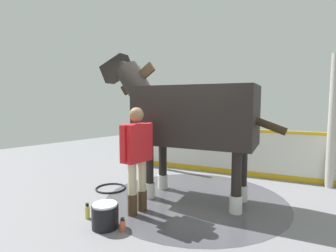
{
  "coord_description": "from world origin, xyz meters",
  "views": [
    {
      "loc": [
        2.79,
        -3.81,
        1.75
      ],
      "look_at": [
        -0.08,
        -0.63,
        1.34
      ],
      "focal_mm": 28.17,
      "sensor_mm": 36.0,
      "label": 1
    }
  ],
  "objects": [
    {
      "name": "ground_plane",
      "position": [
        0.0,
        0.0,
        -0.01
      ],
      "size": [
        16.0,
        16.0,
        0.02
      ],
      "primitive_type": "cube",
      "color": "gray"
    },
    {
      "name": "wash_bucket",
      "position": [
        -0.2,
        -1.79,
        0.17
      ],
      "size": [
        0.37,
        0.37,
        0.34
      ],
      "color": "black",
      "rests_on": "ground"
    },
    {
      "name": "hose_coil",
      "position": [
        -1.48,
        -0.78,
        0.02
      ],
      "size": [
        0.6,
        0.6,
        0.03
      ],
      "primitive_type": "torus",
      "color": "black",
      "rests_on": "ground"
    },
    {
      "name": "roof_post_near",
      "position": [
        -2.59,
        0.95,
        1.34
      ],
      "size": [
        0.16,
        0.16,
        2.68
      ],
      "primitive_type": "cylinder",
      "color": "#B7B2A8",
      "rests_on": "ground"
    },
    {
      "name": "wet_patch",
      "position": [
        0.09,
        -0.1,
        0.0
      ],
      "size": [
        3.22,
        3.22,
        0.0
      ],
      "primitive_type": "cylinder",
      "color": "#4C4C54",
      "rests_on": "ground"
    },
    {
      "name": "bottle_shampoo",
      "position": [
        -0.64,
        -1.8,
        0.11
      ],
      "size": [
        0.07,
        0.07,
        0.23
      ],
      "color": "#D8CC4C",
      "rests_on": "ground"
    },
    {
      "name": "barrier_wall",
      "position": [
        -0.48,
        1.75,
        0.51
      ],
      "size": [
        5.22,
        1.67,
        1.1
      ],
      "color": "silver",
      "rests_on": "ground"
    },
    {
      "name": "horse",
      "position": [
        -0.03,
        -0.13,
        1.49
      ],
      "size": [
        3.34,
        1.56,
        2.65
      ],
      "rotation": [
        0.0,
        0.0,
        -2.85
      ],
      "color": "black",
      "rests_on": "ground"
    },
    {
      "name": "roof_post_far",
      "position": [
        1.73,
        2.27,
        1.34
      ],
      "size": [
        0.16,
        0.16,
        2.68
      ],
      "primitive_type": "cylinder",
      "color": "#B7B2A8",
      "rests_on": "ground"
    },
    {
      "name": "handler",
      "position": [
        -0.24,
        -1.16,
        0.95
      ],
      "size": [
        0.25,
        0.67,
        1.65
      ],
      "rotation": [
        0.0,
        0.0,
        0.05
      ],
      "color": "#47331E",
      "rests_on": "ground"
    },
    {
      "name": "bottle_spray",
      "position": [
        0.06,
        -1.69,
        0.08
      ],
      "size": [
        0.07,
        0.07,
        0.18
      ],
      "color": "#CC5933",
      "rests_on": "ground"
    }
  ]
}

